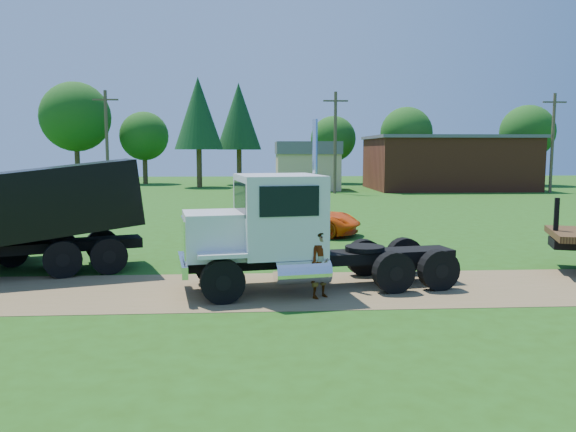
{
  "coord_description": "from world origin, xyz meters",
  "views": [
    {
      "loc": [
        -1.33,
        -15.01,
        3.79
      ],
      "look_at": [
        -0.16,
        3.82,
        1.6
      ],
      "focal_mm": 35.0,
      "sensor_mm": 36.0,
      "label": 1
    }
  ],
  "objects": [
    {
      "name": "tree_row",
      "position": [
        -1.91,
        48.74,
        6.68
      ],
      "size": [
        56.96,
        12.08,
        11.43
      ],
      "color": "#3B2C18",
      "rests_on": "ground"
    },
    {
      "name": "tan_shed",
      "position": [
        4.0,
        40.0,
        2.42
      ],
      "size": [
        6.2,
        5.4,
        4.7
      ],
      "color": "tan",
      "rests_on": "ground"
    },
    {
      "name": "black_dump_truck",
      "position": [
        -8.6,
        2.49,
        1.95
      ],
      "size": [
        8.27,
        4.93,
        3.54
      ],
      "rotation": [
        0.0,
        0.0,
        0.34
      ],
      "color": "black",
      "rests_on": "ground"
    },
    {
      "name": "utility_poles",
      "position": [
        6.0,
        35.0,
        4.71
      ],
      "size": [
        42.2,
        0.28,
        9.0
      ],
      "color": "brown",
      "rests_on": "ground"
    },
    {
      "name": "spectator_b",
      "position": [
        -0.5,
        8.27,
        0.96
      ],
      "size": [
        1.17,
        1.09,
        1.91
      ],
      "primitive_type": "imported",
      "rotation": [
        0.0,
        0.0,
        3.66
      ],
      "color": "#999999",
      "rests_on": "ground"
    },
    {
      "name": "white_semi_tractor",
      "position": [
        -0.55,
        0.07,
        1.6
      ],
      "size": [
        7.93,
        3.75,
        4.68
      ],
      "rotation": [
        0.0,
        0.0,
        0.17
      ],
      "color": "black",
      "rests_on": "ground"
    },
    {
      "name": "dirt_track",
      "position": [
        0.0,
        0.0,
        0.01
      ],
      "size": [
        120.0,
        4.2,
        0.01
      ],
      "primitive_type": "cube",
      "color": "brown",
      "rests_on": "ground"
    },
    {
      "name": "orange_pickup",
      "position": [
        0.91,
        10.26,
        0.73
      ],
      "size": [
        5.8,
        4.4,
        1.46
      ],
      "primitive_type": "imported",
      "rotation": [
        0.0,
        0.0,
        1.14
      ],
      "color": "#ED510B",
      "rests_on": "ground"
    },
    {
      "name": "spectator_a",
      "position": [
        0.39,
        -0.89,
        0.88
      ],
      "size": [
        0.77,
        0.74,
        1.77
      ],
      "primitive_type": "imported",
      "rotation": [
        0.0,
        0.0,
        0.69
      ],
      "color": "#999999",
      "rests_on": "ground"
    },
    {
      "name": "ground",
      "position": [
        0.0,
        0.0,
        0.0
      ],
      "size": [
        140.0,
        140.0,
        0.0
      ],
      "primitive_type": "plane",
      "color": "#224C10",
      "rests_on": "ground"
    },
    {
      "name": "brick_building",
      "position": [
        18.0,
        40.0,
        2.66
      ],
      "size": [
        15.4,
        10.4,
        5.3
      ],
      "color": "brown",
      "rests_on": "ground"
    }
  ]
}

